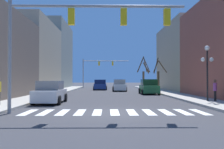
{
  "coord_description": "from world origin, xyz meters",
  "views": [
    {
      "loc": [
        -0.38,
        -13.44,
        1.73
      ],
      "look_at": [
        0.27,
        22.66,
        2.38
      ],
      "focal_mm": 42.0,
      "sensor_mm": 36.0,
      "label": 1
    }
  ],
  "objects_px": {
    "traffic_signal_near": "(78,26)",
    "car_driving_away_lane": "(50,93)",
    "pedestrian_on_left_sidewalk": "(215,88)",
    "street_tree_left_near": "(158,76)",
    "traffic_signal_far": "(98,66)",
    "car_driving_toward_lane": "(149,87)",
    "car_parked_right_mid": "(100,85)",
    "car_at_intersection": "(119,86)",
    "street_lamp_right_corner": "(207,62)",
    "street_tree_left_mid": "(144,73)"
  },
  "relations": [
    {
      "from": "traffic_signal_near",
      "to": "car_driving_away_lane",
      "type": "height_order",
      "value": "traffic_signal_near"
    },
    {
      "from": "pedestrian_on_left_sidewalk",
      "to": "street_tree_left_near",
      "type": "distance_m",
      "value": 15.78
    },
    {
      "from": "traffic_signal_far",
      "to": "car_driving_toward_lane",
      "type": "relative_size",
      "value": 2.29
    },
    {
      "from": "car_driving_toward_lane",
      "to": "car_driving_away_lane",
      "type": "bearing_deg",
      "value": 141.75
    },
    {
      "from": "car_parked_right_mid",
      "to": "car_at_intersection",
      "type": "distance_m",
      "value": 5.45
    },
    {
      "from": "street_lamp_right_corner",
      "to": "street_tree_left_near",
      "type": "relative_size",
      "value": 0.9
    },
    {
      "from": "pedestrian_on_left_sidewalk",
      "to": "street_tree_left_mid",
      "type": "xyz_separation_m",
      "value": [
        -0.91,
        30.49,
        1.88
      ]
    },
    {
      "from": "street_lamp_right_corner",
      "to": "street_tree_left_near",
      "type": "xyz_separation_m",
      "value": [
        -0.54,
        15.58,
        -0.92
      ]
    },
    {
      "from": "car_parked_right_mid",
      "to": "car_driving_toward_lane",
      "type": "relative_size",
      "value": 1.14
    },
    {
      "from": "car_driving_away_lane",
      "to": "car_driving_toward_lane",
      "type": "bearing_deg",
      "value": -38.25
    },
    {
      "from": "car_parked_right_mid",
      "to": "street_tree_left_mid",
      "type": "distance_m",
      "value": 10.75
    },
    {
      "from": "car_driving_toward_lane",
      "to": "street_tree_left_near",
      "type": "distance_m",
      "value": 5.02
    },
    {
      "from": "street_lamp_right_corner",
      "to": "car_driving_toward_lane",
      "type": "distance_m",
      "value": 11.64
    },
    {
      "from": "car_driving_toward_lane",
      "to": "pedestrian_on_left_sidewalk",
      "type": "bearing_deg",
      "value": -164.97
    },
    {
      "from": "car_parked_right_mid",
      "to": "car_driving_toward_lane",
      "type": "xyz_separation_m",
      "value": [
        5.95,
        -12.45,
        0.02
      ]
    },
    {
      "from": "car_driving_away_lane",
      "to": "street_tree_left_mid",
      "type": "bearing_deg",
      "value": -19.87
    },
    {
      "from": "car_parked_right_mid",
      "to": "street_tree_left_mid",
      "type": "height_order",
      "value": "street_tree_left_mid"
    },
    {
      "from": "traffic_signal_near",
      "to": "street_tree_left_near",
      "type": "bearing_deg",
      "value": 68.77
    },
    {
      "from": "traffic_signal_far",
      "to": "street_tree_left_mid",
      "type": "bearing_deg",
      "value": -25.47
    },
    {
      "from": "traffic_signal_far",
      "to": "pedestrian_on_left_sidewalk",
      "type": "bearing_deg",
      "value": -74.2
    },
    {
      "from": "car_parked_right_mid",
      "to": "street_tree_left_near",
      "type": "distance_m",
      "value": 11.36
    },
    {
      "from": "car_parked_right_mid",
      "to": "street_lamp_right_corner",
      "type": "bearing_deg",
      "value": 19.75
    },
    {
      "from": "traffic_signal_near",
      "to": "traffic_signal_far",
      "type": "distance_m",
      "value": 40.31
    },
    {
      "from": "traffic_signal_far",
      "to": "car_driving_toward_lane",
      "type": "xyz_separation_m",
      "value": [
        6.8,
        -23.45,
        -3.61
      ]
    },
    {
      "from": "traffic_signal_far",
      "to": "car_at_intersection",
      "type": "height_order",
      "value": "traffic_signal_far"
    },
    {
      "from": "street_lamp_right_corner",
      "to": "car_at_intersection",
      "type": "relative_size",
      "value": 0.89
    },
    {
      "from": "pedestrian_on_left_sidewalk",
      "to": "traffic_signal_far",
      "type": "bearing_deg",
      "value": 50.49
    },
    {
      "from": "traffic_signal_far",
      "to": "pedestrian_on_left_sidewalk",
      "type": "distance_m",
      "value": 36.25
    },
    {
      "from": "traffic_signal_near",
      "to": "car_parked_right_mid",
      "type": "relative_size",
      "value": 1.93
    },
    {
      "from": "traffic_signal_far",
      "to": "street_lamp_right_corner",
      "type": "relative_size",
      "value": 2.33
    },
    {
      "from": "traffic_signal_near",
      "to": "street_lamp_right_corner",
      "type": "xyz_separation_m",
      "value": [
        8.81,
        5.71,
        -1.42
      ]
    },
    {
      "from": "pedestrian_on_left_sidewalk",
      "to": "street_tree_left_near",
      "type": "bearing_deg",
      "value": 38.51
    },
    {
      "from": "traffic_signal_far",
      "to": "pedestrian_on_left_sidewalk",
      "type": "xyz_separation_m",
      "value": [
        9.83,
        -34.73,
        -3.34
      ]
    },
    {
      "from": "street_lamp_right_corner",
      "to": "car_driving_away_lane",
      "type": "distance_m",
      "value": 11.65
    },
    {
      "from": "street_tree_left_near",
      "to": "car_driving_toward_lane",
      "type": "bearing_deg",
      "value": -114.09
    },
    {
      "from": "street_lamp_right_corner",
      "to": "car_driving_away_lane",
      "type": "bearing_deg",
      "value": -179.25
    },
    {
      "from": "car_driving_toward_lane",
      "to": "street_tree_left_mid",
      "type": "distance_m",
      "value": 19.44
    },
    {
      "from": "street_lamp_right_corner",
      "to": "car_driving_toward_lane",
      "type": "xyz_separation_m",
      "value": [
        -2.52,
        11.15,
        -2.22
      ]
    },
    {
      "from": "traffic_signal_far",
      "to": "street_lamp_right_corner",
      "type": "bearing_deg",
      "value": -74.92
    },
    {
      "from": "traffic_signal_far",
      "to": "street_tree_left_near",
      "type": "bearing_deg",
      "value": -65.23
    },
    {
      "from": "car_driving_toward_lane",
      "to": "traffic_signal_far",
      "type": "bearing_deg",
      "value": 16.17
    },
    {
      "from": "car_parked_right_mid",
      "to": "street_tree_left_mid",
      "type": "xyz_separation_m",
      "value": [
        8.07,
        6.76,
        2.17
      ]
    },
    {
      "from": "traffic_signal_near",
      "to": "traffic_signal_far",
      "type": "height_order",
      "value": "traffic_signal_far"
    },
    {
      "from": "street_lamp_right_corner",
      "to": "car_parked_right_mid",
      "type": "xyz_separation_m",
      "value": [
        -8.47,
        23.6,
        -2.25
      ]
    },
    {
      "from": "pedestrian_on_left_sidewalk",
      "to": "street_lamp_right_corner",
      "type": "bearing_deg",
      "value": 110.23
    },
    {
      "from": "traffic_signal_near",
      "to": "car_at_intersection",
      "type": "relative_size",
      "value": 1.97
    },
    {
      "from": "traffic_signal_near",
      "to": "car_driving_toward_lane",
      "type": "bearing_deg",
      "value": 69.54
    },
    {
      "from": "car_at_intersection",
      "to": "pedestrian_on_left_sidewalk",
      "type": "distance_m",
      "value": 20.06
    },
    {
      "from": "car_driving_away_lane",
      "to": "street_tree_left_near",
      "type": "height_order",
      "value": "street_tree_left_near"
    },
    {
      "from": "traffic_signal_far",
      "to": "car_driving_away_lane",
      "type": "bearing_deg",
      "value": -93.47
    }
  ]
}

